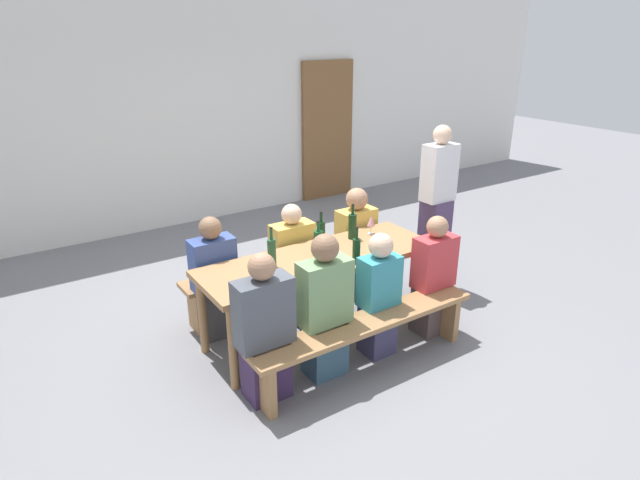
{
  "coord_description": "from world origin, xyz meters",
  "views": [
    {
      "loc": [
        -2.31,
        -3.47,
        2.56
      ],
      "look_at": [
        0.0,
        0.0,
        0.9
      ],
      "focal_mm": 30.11,
      "sensor_mm": 36.0,
      "label": 1
    }
  ],
  "objects_px": {
    "seated_guest_near_1": "(325,310)",
    "seated_guest_far_1": "(293,262)",
    "wooden_door": "(327,131)",
    "wine_glass_1": "(371,221)",
    "seated_guest_far_2": "(356,243)",
    "standing_host": "(436,212)",
    "bench_far": "(283,271)",
    "wine_bottle_3": "(272,253)",
    "seated_guest_far_0": "(214,281)",
    "wine_bottle_1": "(318,243)",
    "seated_guest_near_2": "(379,297)",
    "wine_bottle_4": "(352,226)",
    "wine_bottle_2": "(321,234)",
    "wine_glass_0": "(384,242)",
    "seated_guest_near_3": "(433,279)",
    "seated_guest_near_0": "(265,332)",
    "wine_bottle_0": "(356,250)",
    "bench_near": "(366,331)"
  },
  "relations": [
    {
      "from": "wine_glass_0",
      "to": "seated_guest_near_3",
      "type": "xyz_separation_m",
      "value": [
        0.36,
        -0.26,
        -0.34
      ]
    },
    {
      "from": "seated_guest_near_3",
      "to": "seated_guest_near_2",
      "type": "bearing_deg",
      "value": 90.0
    },
    {
      "from": "wine_bottle_3",
      "to": "seated_guest_far_0",
      "type": "height_order",
      "value": "seated_guest_far_0"
    },
    {
      "from": "wine_bottle_3",
      "to": "standing_host",
      "type": "xyz_separation_m",
      "value": [
        1.95,
        0.12,
        -0.05
      ]
    },
    {
      "from": "wine_bottle_4",
      "to": "wine_bottle_0",
      "type": "bearing_deg",
      "value": -123.45
    },
    {
      "from": "bench_far",
      "to": "seated_guest_near_1",
      "type": "xyz_separation_m",
      "value": [
        -0.29,
        -1.16,
        0.2
      ]
    },
    {
      "from": "seated_guest_near_0",
      "to": "wine_bottle_2",
      "type": "bearing_deg",
      "value": -54.26
    },
    {
      "from": "wine_bottle_0",
      "to": "wine_bottle_1",
      "type": "bearing_deg",
      "value": 119.28
    },
    {
      "from": "bench_far",
      "to": "wine_glass_0",
      "type": "xyz_separation_m",
      "value": [
        0.49,
        -0.9,
        0.5
      ]
    },
    {
      "from": "bench_far",
      "to": "seated_guest_far_0",
      "type": "distance_m",
      "value": 0.79
    },
    {
      "from": "wooden_door",
      "to": "wine_glass_1",
      "type": "relative_size",
      "value": 11.79
    },
    {
      "from": "wine_bottle_2",
      "to": "seated_guest_near_1",
      "type": "bearing_deg",
      "value": -121.66
    },
    {
      "from": "wine_bottle_3",
      "to": "bench_near",
      "type": "bearing_deg",
      "value": -57.16
    },
    {
      "from": "wine_bottle_3",
      "to": "seated_guest_far_0",
      "type": "distance_m",
      "value": 0.67
    },
    {
      "from": "wine_bottle_2",
      "to": "standing_host",
      "type": "relative_size",
      "value": 0.2
    },
    {
      "from": "seated_guest_near_0",
      "to": "seated_guest_far_1",
      "type": "bearing_deg",
      "value": -39.59
    },
    {
      "from": "wine_bottle_4",
      "to": "seated_guest_near_2",
      "type": "relative_size",
      "value": 0.31
    },
    {
      "from": "wine_bottle_0",
      "to": "wine_glass_1",
      "type": "bearing_deg",
      "value": 41.34
    },
    {
      "from": "seated_guest_far_0",
      "to": "seated_guest_near_3",
      "type": "bearing_deg",
      "value": 57.86
    },
    {
      "from": "seated_guest_near_1",
      "to": "seated_guest_far_2",
      "type": "height_order",
      "value": "seated_guest_near_1"
    },
    {
      "from": "seated_guest_near_2",
      "to": "seated_guest_far_0",
      "type": "xyz_separation_m",
      "value": [
        -1.0,
        1.01,
        0.01
      ]
    },
    {
      "from": "seated_guest_near_0",
      "to": "standing_host",
      "type": "height_order",
      "value": "standing_host"
    },
    {
      "from": "seated_guest_near_1",
      "to": "wine_bottle_1",
      "type": "bearing_deg",
      "value": -28.57
    },
    {
      "from": "wine_glass_1",
      "to": "seated_guest_near_3",
      "type": "xyz_separation_m",
      "value": [
        0.16,
        -0.68,
        -0.36
      ]
    },
    {
      "from": "wine_bottle_0",
      "to": "bench_far",
      "type": "bearing_deg",
      "value": 100.37
    },
    {
      "from": "wine_bottle_1",
      "to": "wine_bottle_4",
      "type": "bearing_deg",
      "value": 17.96
    },
    {
      "from": "seated_guest_far_0",
      "to": "seated_guest_near_0",
      "type": "bearing_deg",
      "value": -2.84
    },
    {
      "from": "wooden_door",
      "to": "bench_far",
      "type": "height_order",
      "value": "wooden_door"
    },
    {
      "from": "wine_bottle_3",
      "to": "seated_guest_near_1",
      "type": "height_order",
      "value": "seated_guest_near_1"
    },
    {
      "from": "wine_bottle_1",
      "to": "seated_guest_far_0",
      "type": "height_order",
      "value": "seated_guest_far_0"
    },
    {
      "from": "seated_guest_far_1",
      "to": "standing_host",
      "type": "xyz_separation_m",
      "value": [
        1.48,
        -0.36,
        0.32
      ]
    },
    {
      "from": "wine_bottle_1",
      "to": "wine_glass_0",
      "type": "bearing_deg",
      "value": -28.98
    },
    {
      "from": "wine_bottle_1",
      "to": "seated_guest_far_1",
      "type": "distance_m",
      "value": 0.6
    },
    {
      "from": "seated_guest_near_0",
      "to": "seated_guest_near_1",
      "type": "height_order",
      "value": "seated_guest_near_1"
    },
    {
      "from": "seated_guest_far_2",
      "to": "wine_bottle_1",
      "type": "bearing_deg",
      "value": -58.26
    },
    {
      "from": "bench_near",
      "to": "wine_bottle_2",
      "type": "bearing_deg",
      "value": 81.64
    },
    {
      "from": "wine_glass_1",
      "to": "seated_guest_near_3",
      "type": "relative_size",
      "value": 0.16
    },
    {
      "from": "seated_guest_near_2",
      "to": "wine_glass_0",
      "type": "bearing_deg",
      "value": -44.13
    },
    {
      "from": "seated_guest_near_1",
      "to": "seated_guest_near_0",
      "type": "bearing_deg",
      "value": 90.0
    },
    {
      "from": "bench_far",
      "to": "wine_glass_1",
      "type": "relative_size",
      "value": 11.23
    },
    {
      "from": "seated_guest_near_2",
      "to": "wine_bottle_4",
      "type": "bearing_deg",
      "value": -19.26
    },
    {
      "from": "wine_bottle_1",
      "to": "wine_bottle_4",
      "type": "relative_size",
      "value": 0.94
    },
    {
      "from": "wine_bottle_0",
      "to": "seated_guest_far_1",
      "type": "bearing_deg",
      "value": 100.51
    },
    {
      "from": "seated_guest_near_1",
      "to": "seated_guest_far_1",
      "type": "distance_m",
      "value": 1.06
    },
    {
      "from": "seated_guest_far_2",
      "to": "standing_host",
      "type": "xyz_separation_m",
      "value": [
        0.74,
        -0.36,
        0.3
      ]
    },
    {
      "from": "wine_bottle_2",
      "to": "seated_guest_far_2",
      "type": "xyz_separation_m",
      "value": [
        0.65,
        0.34,
        -0.35
      ]
    },
    {
      "from": "seated_guest_far_0",
      "to": "seated_guest_far_1",
      "type": "distance_m",
      "value": 0.79
    },
    {
      "from": "seated_guest_near_3",
      "to": "seated_guest_far_1",
      "type": "bearing_deg",
      "value": 39.16
    },
    {
      "from": "wine_bottle_4",
      "to": "standing_host",
      "type": "distance_m",
      "value": 1.03
    },
    {
      "from": "wine_bottle_1",
      "to": "seated_guest_far_2",
      "type": "distance_m",
      "value": 0.97
    }
  ]
}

